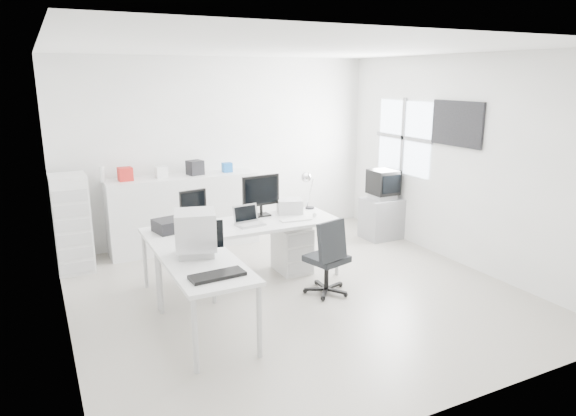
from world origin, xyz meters
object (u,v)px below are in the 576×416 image
laptop (250,217)px  crt_monitor (195,234)px  laser_printer (290,206)px  crt_tv (383,185)px  sideboard (184,212)px  filing_cabinet (72,223)px  side_desk (205,299)px  lcd_monitor_small (193,208)px  lcd_monitor_large (261,196)px  drawer_pedestal (292,249)px  inkjet_printer (173,225)px  main_desk (244,253)px  office_chair (327,255)px  tv_cabinet (382,218)px

laptop → crt_monitor: crt_monitor is taller
laser_printer → crt_tv: 1.94m
sideboard → filing_cabinet: bearing=-170.3°
side_desk → lcd_monitor_small: lcd_monitor_small is taller
laptop → crt_monitor: (-0.90, -0.75, 0.12)m
lcd_monitor_small → lcd_monitor_large: (0.90, 0.00, 0.06)m
drawer_pedestal → crt_monitor: 1.91m
inkjet_printer → laser_printer: bearing=-7.6°
laptop → laser_printer: (0.70, 0.32, -0.01)m
laser_printer → main_desk: bearing=-145.9°
lcd_monitor_small → crt_tv: bearing=-2.3°
laptop → main_desk: bearing=109.6°
sideboard → crt_tv: bearing=-17.6°
drawer_pedestal → office_chair: (0.04, -0.82, 0.17)m
tv_cabinet → laser_printer: bearing=-165.8°
lcd_monitor_small → sideboard: (0.24, 1.38, -0.42)m
drawer_pedestal → lcd_monitor_large: (-0.35, 0.20, 0.72)m
inkjet_printer → lcd_monitor_small: (0.30, 0.15, 0.14)m
side_desk → laser_printer: 2.13m
lcd_monitor_small → crt_monitor: size_ratio=0.96×
filing_cabinet → lcd_monitor_large: bearing=-26.6°
tv_cabinet → crt_tv: bearing=0.0°
main_desk → laptop: laptop is taller
laser_printer → office_chair: size_ratio=0.34×
main_desk → office_chair: office_chair is taller
drawer_pedestal → sideboard: bearing=122.5°
lcd_monitor_large → main_desk: bearing=-149.5°
crt_tv → main_desk: bearing=-165.2°
inkjet_printer → side_desk: bearing=-101.8°
main_desk → office_chair: size_ratio=2.53×
main_desk → lcd_monitor_small: (-0.55, 0.25, 0.59)m
drawer_pedestal → filing_cabinet: bearing=152.9°
inkjet_printer → sideboard: bearing=58.6°
laptop → tv_cabinet: laptop is taller
main_desk → crt_monitor: bearing=-135.0°
lcd_monitor_large → crt_monitor: size_ratio=1.21×
tv_cabinet → crt_monitor: bearing=-156.1°
lcd_monitor_large → sideboard: lcd_monitor_large is taller
side_desk → office_chair: (1.59, 0.33, 0.10)m
side_desk → office_chair: 1.63m
main_desk → filing_cabinet: bearing=143.9°
inkjet_printer → crt_monitor: bearing=-101.8°
main_desk → side_desk: same height
office_chair → inkjet_printer: bearing=136.0°
side_desk → inkjet_printer: (0.00, 1.20, 0.45)m
inkjet_printer → main_desk: bearing=-18.6°
office_chair → filing_cabinet: (-2.61, 2.13, 0.17)m
drawer_pedestal → laser_printer: laser_printer is taller
lcd_monitor_small → tv_cabinet: bearing=-2.3°
main_desk → crt_monitor: size_ratio=5.37×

